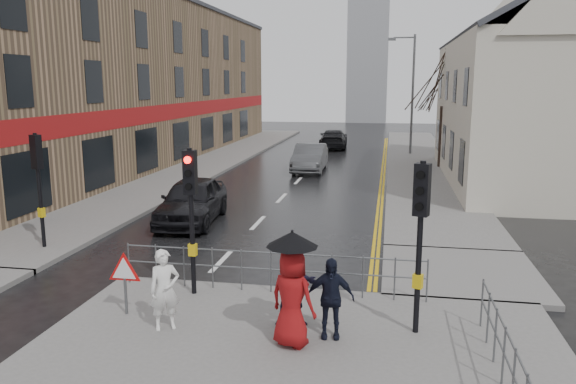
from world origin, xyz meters
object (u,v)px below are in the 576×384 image
at_px(pedestrian_b, 296,285).
at_px(car_mid, 310,158).
at_px(pedestrian_with_umbrella, 292,286).
at_px(car_parked, 192,200).
at_px(pedestrian_d, 330,298).
at_px(pedestrian_a, 165,290).

bearing_deg(pedestrian_b, car_mid, 79.30).
bearing_deg(car_mid, pedestrian_with_umbrella, -83.78).
relative_size(pedestrian_b, pedestrian_with_umbrella, 0.79).
bearing_deg(pedestrian_with_umbrella, car_parked, 119.82).
xyz_separation_m(pedestrian_with_umbrella, pedestrian_d, (0.65, 0.47, -0.37)).
bearing_deg(pedestrian_b, pedestrian_d, -46.30).
xyz_separation_m(pedestrian_b, car_mid, (-2.68, 20.83, -0.23)).
xyz_separation_m(car_parked, car_mid, (2.49, 12.54, -0.03)).
distance_m(pedestrian_b, pedestrian_with_umbrella, 0.92).
xyz_separation_m(pedestrian_d, car_parked, (-5.90, 8.69, -0.13)).
bearing_deg(pedestrian_with_umbrella, car_mid, 97.24).
xyz_separation_m(pedestrian_with_umbrella, car_mid, (-2.76, 21.70, -0.53)).
xyz_separation_m(pedestrian_a, pedestrian_d, (3.25, 0.21, -0.02)).
height_order(pedestrian_b, pedestrian_d, pedestrian_b).
bearing_deg(car_parked, pedestrian_with_umbrella, -65.05).
bearing_deg(car_parked, pedestrian_d, -60.67).
xyz_separation_m(pedestrian_b, pedestrian_with_umbrella, (0.08, -0.87, 0.30)).
bearing_deg(pedestrian_d, pedestrian_with_umbrella, -149.92).
bearing_deg(pedestrian_a, pedestrian_with_umbrella, -37.44).
height_order(pedestrian_with_umbrella, pedestrian_d, pedestrian_with_umbrella).
distance_m(pedestrian_with_umbrella, car_mid, 21.88).
distance_m(pedestrian_a, pedestrian_d, 3.26).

